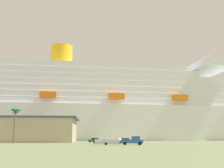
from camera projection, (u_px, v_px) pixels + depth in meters
ground_plane at (107, 142)px, 110.41m from camera, size 600.00×600.00×0.00m
cruise_ship at (110, 110)px, 152.08m from camera, size 233.37×38.11×58.59m
pickup_truck at (133, 141)px, 68.01m from camera, size 5.84×2.94×2.20m
small_boat_on_trailer at (110, 141)px, 67.97m from camera, size 8.81×2.84×2.15m
palm_tree at (15, 115)px, 85.78m from camera, size 3.36×3.02×11.16m
parked_car_green_wagon at (94, 140)px, 98.58m from camera, size 4.86×2.56×1.58m
parked_car_yellow_taxi at (126, 140)px, 88.67m from camera, size 4.46×2.19×1.58m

